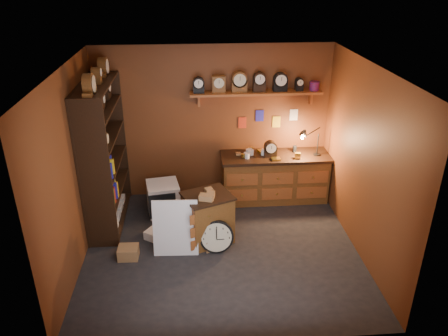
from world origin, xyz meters
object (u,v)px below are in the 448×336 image
low_cabinet (208,216)px  big_round_clock (216,237)px  shelving_unit (101,150)px  workbench (274,175)px

low_cabinet → big_round_clock: bearing=-92.3°
shelving_unit → low_cabinet: (1.61, -0.73, -0.83)m
low_cabinet → big_round_clock: (0.11, -0.30, -0.18)m
workbench → low_cabinet: size_ratio=2.18×
shelving_unit → workbench: (2.84, 0.49, -0.78)m
low_cabinet → big_round_clock: size_ratio=1.72×
workbench → big_round_clock: 1.91m
shelving_unit → low_cabinet: bearing=-24.4°
workbench → big_round_clock: workbench is taller
low_cabinet → big_round_clock: 0.36m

